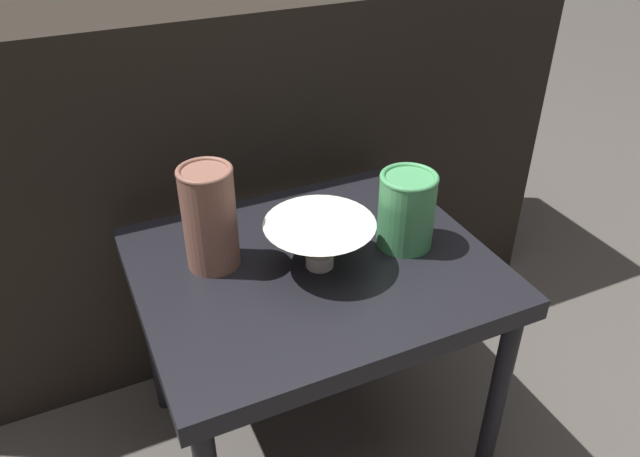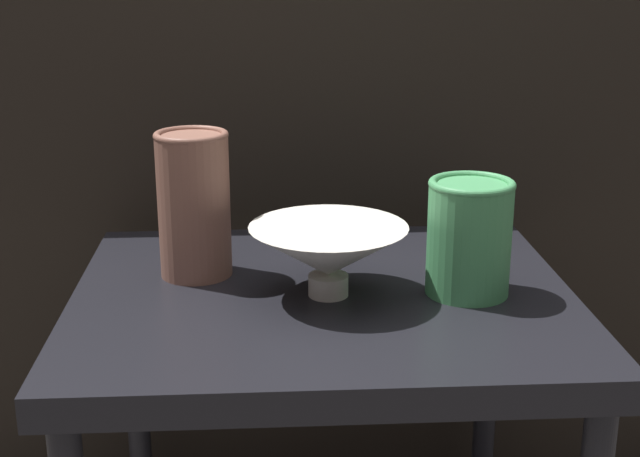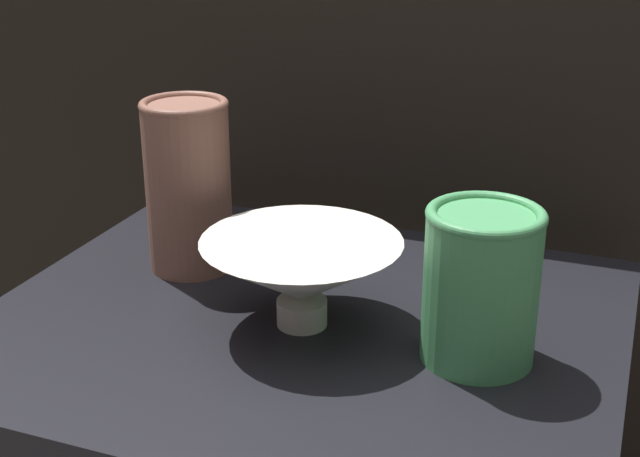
% 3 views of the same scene
% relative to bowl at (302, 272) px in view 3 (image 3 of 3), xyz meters
% --- Properties ---
extents(table, '(0.64, 0.54, 0.49)m').
position_rel_bowl_xyz_m(table, '(-0.01, 0.01, -0.11)').
color(table, black).
rests_on(table, ground_plane).
extents(couch_backdrop, '(1.63, 0.50, 0.86)m').
position_rel_bowl_xyz_m(couch_backdrop, '(-0.01, 0.59, -0.12)').
color(couch_backdrop, black).
rests_on(couch_backdrop, ground_plane).
extents(bowl, '(0.20, 0.20, 0.09)m').
position_rel_bowl_xyz_m(bowl, '(0.00, 0.00, 0.00)').
color(bowl, silver).
rests_on(bowl, table).
extents(vase_textured_left, '(0.10, 0.10, 0.20)m').
position_rel_bowl_xyz_m(vase_textured_left, '(-0.17, 0.09, 0.04)').
color(vase_textured_left, brown).
rests_on(vase_textured_left, table).
extents(vase_colorful_right, '(0.11, 0.11, 0.15)m').
position_rel_bowl_xyz_m(vase_colorful_right, '(0.18, -0.00, 0.02)').
color(vase_colorful_right, '#47995B').
rests_on(vase_colorful_right, table).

